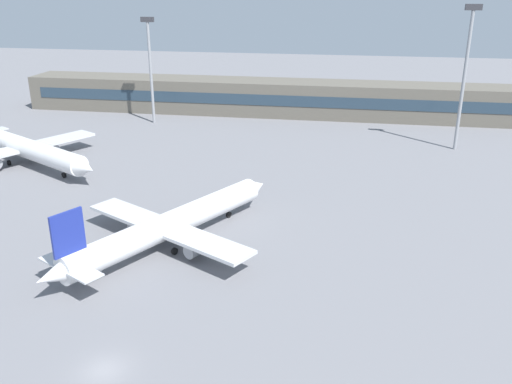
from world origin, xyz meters
name	(u,v)px	position (x,y,z in m)	size (l,w,h in m)	color
ground_plane	(212,207)	(0.00, 40.00, 0.00)	(400.00, 400.00, 0.00)	slate
terminal_building	(273,98)	(0.00, 106.82, 4.50)	(135.80, 12.13, 9.00)	#5B564C
airplane_near	(173,223)	(-1.88, 26.27, 3.03)	(26.57, 36.59, 9.93)	silver
airplane_mid	(26,148)	(-41.16, 54.86, 3.32)	(40.03, 29.08, 10.90)	silver
floodlight_tower_west	(150,63)	(-28.44, 91.87, 14.95)	(3.20, 0.80, 25.85)	gray
floodlight_tower_east	(465,70)	(43.52, 80.41, 16.89)	(3.20, 0.80, 29.62)	gray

